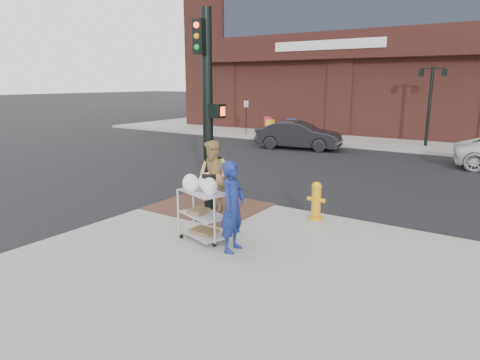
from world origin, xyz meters
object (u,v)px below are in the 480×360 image
Objects in this scene: woman_blue at (233,207)px; pedestrian_tan at (213,176)px; utility_cart at (203,210)px; sedan_dark at (299,135)px; traffic_signal_pole at (208,105)px; lamp_post at (430,98)px; fire_hydrant at (316,200)px.

pedestrian_tan is at bearing 37.13° from woman_blue.
pedestrian_tan reaches higher than utility_cart.
sedan_dark is at bearing 12.85° from woman_blue.
pedestrian_tan is 1.29× the size of utility_cart.
woman_blue is at bearing -170.09° from sedan_dark.
sedan_dark is (-2.99, 11.43, -2.12)m from traffic_signal_pole.
woman_blue is 1.27× the size of utility_cart.
pedestrian_tan is (-2.28, -15.32, -1.55)m from lamp_post.
traffic_signal_pole reaches higher than lamp_post.
lamp_post is at bearing -66.20° from sedan_dark.
traffic_signal_pole is 1.15× the size of sedan_dark.
utility_cart is at bearing -55.36° from traffic_signal_pole.
fire_hydrant is (0.24, -14.55, -1.99)m from lamp_post.
sedan_dark reaches higher than fire_hydrant.
fire_hydrant is (2.51, 0.77, -0.43)m from pedestrian_tan.
sedan_dark is at bearing -145.20° from lamp_post.
lamp_post is 0.92× the size of sedan_dark.
pedestrian_tan is 2.10m from utility_cart.
utility_cart is 1.51× the size of fire_hydrant.
pedestrian_tan is at bearing 121.48° from utility_cart.
pedestrian_tan reaches higher than sedan_dark.
woman_blue is at bearing -91.12° from lamp_post.
traffic_signal_pole is at bearing -99.24° from lamp_post.
sedan_dark is 12.17m from fire_hydrant.
sedan_dark is 3.05× the size of utility_cart.
sedan_dark is 13.96m from utility_cart.
utility_cart is (1.09, -1.78, -0.27)m from pedestrian_tan.
traffic_signal_pole is 2.78× the size of woman_blue.
woman_blue reaches higher than sedan_dark.
traffic_signal_pole is at bearing 38.66° from woman_blue.
utility_cart is (4.28, -13.29, 0.08)m from sedan_dark.
fire_hydrant is at bearing 14.00° from traffic_signal_pole.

